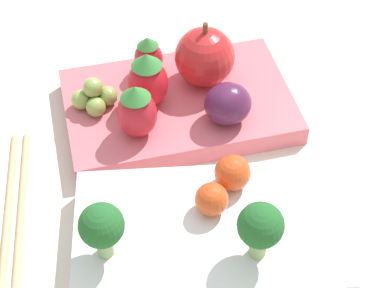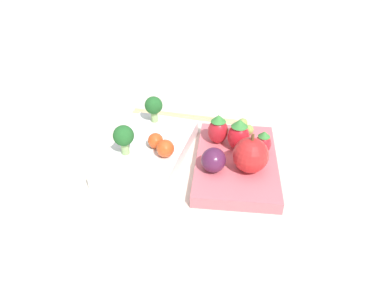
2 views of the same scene
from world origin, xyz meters
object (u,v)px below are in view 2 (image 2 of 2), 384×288
(broccoli_floret_0, at_px, (124,137))
(chopsticks_pair, at_px, (185,115))
(cherry_tomato_1, at_px, (165,148))
(apple, at_px, (251,155))
(bento_box_fruit, at_px, (236,162))
(plum, at_px, (214,160))
(strawberry_1, at_px, (239,135))
(grape_cluster, at_px, (242,128))
(cherry_tomato_0, at_px, (156,141))
(broccoli_floret_1, at_px, (154,106))
(strawberry_2, at_px, (263,143))
(bento_box_savoury, at_px, (149,151))
(strawberry_0, at_px, (218,129))

(broccoli_floret_0, height_order, chopsticks_pair, broccoli_floret_0)
(cherry_tomato_1, bearing_deg, broccoli_floret_0, 92.25)
(apple, bearing_deg, chopsticks_pair, 35.78)
(broccoli_floret_0, height_order, apple, apple)
(bento_box_fruit, xyz_separation_m, plum, (-0.04, 0.03, 0.03))
(bento_box_fruit, height_order, cherry_tomato_1, cherry_tomato_1)
(strawberry_1, distance_m, plum, 0.07)
(apple, distance_m, grape_cluster, 0.10)
(cherry_tomato_0, height_order, apple, apple)
(broccoli_floret_1, relative_size, strawberry_2, 1.21)
(broccoli_floret_0, relative_size, chopsticks_pair, 0.23)
(strawberry_1, height_order, chopsticks_pair, strawberry_1)
(broccoli_floret_0, height_order, strawberry_2, broccoli_floret_0)
(broccoli_floret_0, distance_m, apple, 0.19)
(bento_box_savoury, xyz_separation_m, strawberry_1, (0.02, -0.14, 0.03))
(broccoli_floret_0, xyz_separation_m, strawberry_2, (0.04, -0.21, -0.02))
(apple, height_order, grape_cluster, apple)
(cherry_tomato_1, distance_m, chopsticks_pair, 0.17)
(bento_box_savoury, relative_size, strawberry_0, 4.09)
(broccoli_floret_0, relative_size, strawberry_2, 1.24)
(broccoli_floret_1, relative_size, cherry_tomato_1, 1.73)
(plum, bearing_deg, broccoli_floret_0, 84.91)
(bento_box_fruit, relative_size, apple, 3.25)
(cherry_tomato_0, bearing_deg, bento_box_savoury, 69.22)
(bento_box_fruit, xyz_separation_m, strawberry_1, (0.03, -0.00, 0.03))
(strawberry_0, relative_size, grape_cluster, 1.27)
(bento_box_fruit, distance_m, grape_cluster, 0.07)
(cherry_tomato_0, bearing_deg, broccoli_floret_0, 118.32)
(strawberry_1, bearing_deg, plum, 151.19)
(bento_box_fruit, xyz_separation_m, grape_cluster, (0.07, -0.01, 0.02))
(cherry_tomato_1, distance_m, strawberry_0, 0.10)
(bento_box_fruit, bearing_deg, strawberry_1, -0.97)
(cherry_tomato_0, xyz_separation_m, plum, (-0.03, -0.09, -0.00))
(grape_cluster, bearing_deg, apple, -172.33)
(bento_box_savoury, bearing_deg, plum, -110.35)
(strawberry_1, bearing_deg, cherry_tomato_0, 101.45)
(broccoli_floret_0, height_order, strawberry_0, broccoli_floret_0)
(cherry_tomato_0, relative_size, strawberry_1, 0.46)
(bento_box_fruit, distance_m, broccoli_floret_0, 0.18)
(bento_box_fruit, height_order, plum, plum)
(strawberry_2, xyz_separation_m, chopsticks_pair, (0.13, 0.14, -0.03))
(bento_box_savoury, relative_size, chopsticks_pair, 0.97)
(cherry_tomato_1, distance_m, apple, 0.13)
(cherry_tomato_0, bearing_deg, strawberry_2, -83.29)
(cherry_tomato_1, height_order, chopsticks_pair, cherry_tomato_1)
(bento_box_fruit, xyz_separation_m, broccoli_floret_1, (0.08, 0.15, 0.05))
(broccoli_floret_0, bearing_deg, broccoli_floret_1, -11.75)
(strawberry_0, bearing_deg, cherry_tomato_0, 113.00)
(broccoli_floret_0, xyz_separation_m, chopsticks_pair, (0.17, -0.06, -0.05))
(bento_box_savoury, distance_m, broccoli_floret_0, 0.06)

